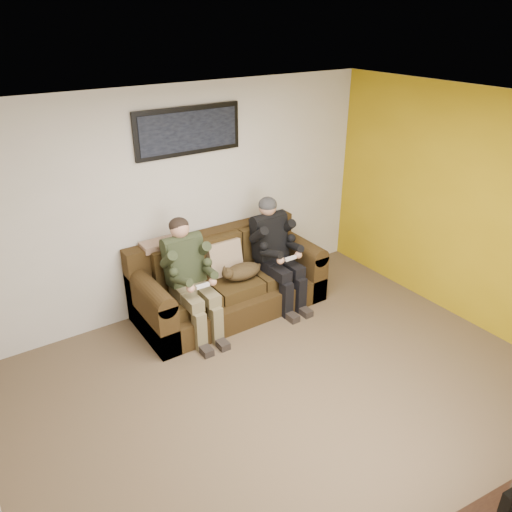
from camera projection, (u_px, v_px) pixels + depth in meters
floor at (300, 404)px, 4.62m from camera, size 5.00×5.00×0.00m
ceiling at (315, 118)px, 3.47m from camera, size 5.00×5.00×0.00m
wall_back at (183, 202)px, 5.72m from camera, size 5.00×0.00×5.00m
wall_right at (490, 217)px, 5.29m from camera, size 0.00×4.50×4.50m
accent_wall_right at (490, 217)px, 5.29m from camera, size 0.00×4.50×4.50m
sofa at (227, 282)px, 5.98m from camera, size 2.23×0.96×0.91m
throw_pillow at (224, 258)px, 5.88m from camera, size 0.43×0.20×0.42m
throw_blanket at (161, 244)px, 5.60m from camera, size 0.46×0.22×0.08m
person_left at (189, 272)px, 5.39m from camera, size 0.51×0.87×1.30m
person_right at (275, 246)px, 5.96m from camera, size 0.51×0.86×1.31m
cat at (241, 271)px, 5.79m from camera, size 0.66×0.26×0.24m
framed_poster at (188, 131)px, 5.39m from camera, size 1.25×0.05×0.52m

